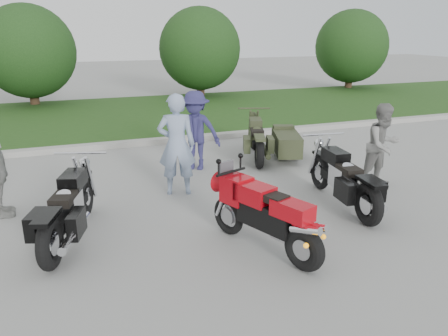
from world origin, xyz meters
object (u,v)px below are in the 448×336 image
object	(u,v)px
person_grey	(383,145)
person_denim	(195,131)
cruiser_sidecar	(274,142)
cruiser_left	(68,212)
cruiser_right	(346,182)
sportbike_red	(266,214)
person_stripe	(177,145)

from	to	relation	value
person_grey	person_denim	distance (m)	3.94
cruiser_sidecar	person_denim	world-z (taller)	person_denim
cruiser_left	cruiser_right	size ratio (longest dim) A/B	0.96
sportbike_red	person_stripe	bearing A→B (deg)	80.16
sportbike_red	cruiser_left	distance (m)	2.90
cruiser_sidecar	person_stripe	distance (m)	3.17
person_stripe	cruiser_sidecar	bearing A→B (deg)	-137.69
cruiser_left	cruiser_sidecar	bearing A→B (deg)	48.78
person_stripe	person_denim	world-z (taller)	person_stripe
cruiser_sidecar	person_grey	size ratio (longest dim) A/B	1.38
cruiser_left	person_grey	world-z (taller)	person_grey
cruiser_right	person_stripe	bearing A→B (deg)	153.24
cruiser_right	person_grey	size ratio (longest dim) A/B	1.47
person_denim	sportbike_red	bearing A→B (deg)	-61.41
cruiser_sidecar	person_denim	bearing A→B (deg)	-158.36
cruiser_left	person_denim	xyz separation A→B (m)	(2.80, 2.76, 0.40)
cruiser_sidecar	person_denim	distance (m)	2.05
sportbike_red	cruiser_right	distance (m)	2.25
sportbike_red	cruiser_sidecar	distance (m)	4.69
cruiser_right	person_denim	bearing A→B (deg)	127.12
cruiser_left	person_stripe	distance (m)	2.50
person_stripe	person_grey	bearing A→B (deg)	-178.74
cruiser_left	cruiser_sidecar	size ratio (longest dim) A/B	1.03
person_grey	person_stripe	bearing A→B (deg)	160.87
cruiser_left	person_stripe	bearing A→B (deg)	52.82
person_denim	person_stripe	bearing A→B (deg)	-88.14
cruiser_sidecar	person_denim	xyz separation A→B (m)	(-2.00, -0.07, 0.45)
cruiser_sidecar	person_grey	bearing A→B (deg)	-44.18
cruiser_right	person_denim	size ratio (longest dim) A/B	1.39
cruiser_left	sportbike_red	bearing A→B (deg)	-8.41
cruiser_right	cruiser_sidecar	xyz separation A→B (m)	(0.18, 3.14, -0.05)
person_stripe	person_denim	distance (m)	1.58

